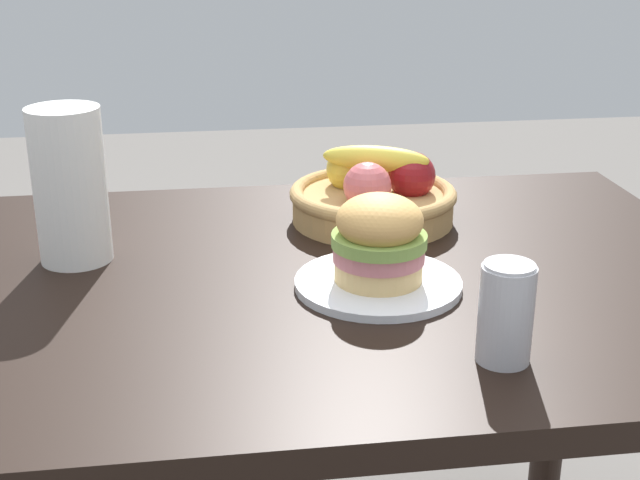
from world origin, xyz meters
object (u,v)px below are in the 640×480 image
at_px(plate, 378,283).
at_px(paper_towel_roll, 70,186).
at_px(sandwich, 379,239).
at_px(fruit_basket, 374,195).
at_px(soda_can, 506,313).

height_order(plate, paper_towel_roll, paper_towel_roll).
xyz_separation_m(sandwich, fruit_basket, (0.05, 0.28, -0.03)).
bearing_deg(fruit_basket, plate, -99.90).
bearing_deg(fruit_basket, paper_towel_roll, -167.04).
bearing_deg(plate, fruit_basket, 80.10).
distance_m(plate, soda_can, 0.26).
bearing_deg(plate, sandwich, 180.00).
relative_size(plate, soda_can, 1.92).
distance_m(soda_can, paper_towel_roll, 0.68).
bearing_deg(sandwich, soda_can, -65.67).
height_order(fruit_basket, paper_towel_roll, paper_towel_roll).
bearing_deg(plate, paper_towel_roll, 158.94).
height_order(plate, sandwich, sandwich).
xyz_separation_m(plate, sandwich, (-0.00, 0.00, 0.07)).
bearing_deg(paper_towel_roll, soda_can, -36.39).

